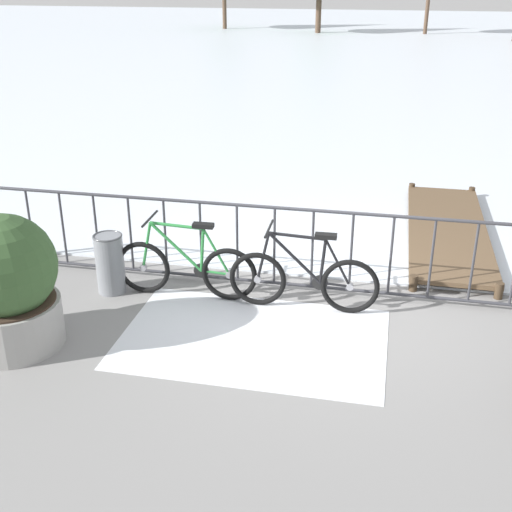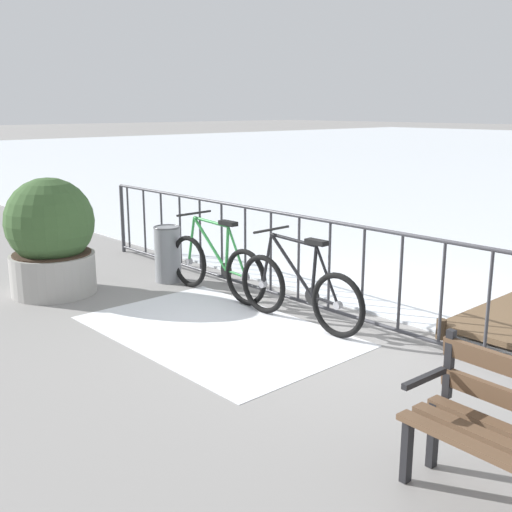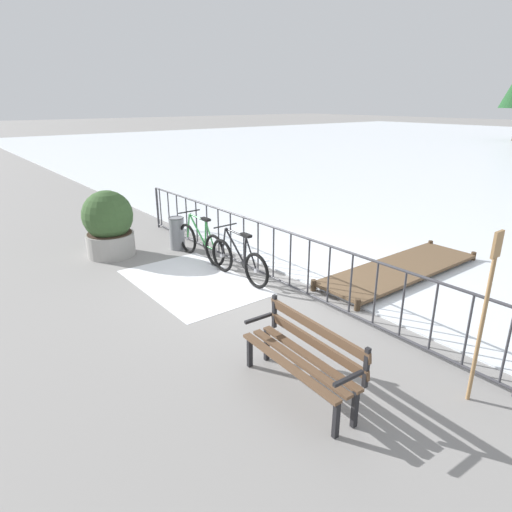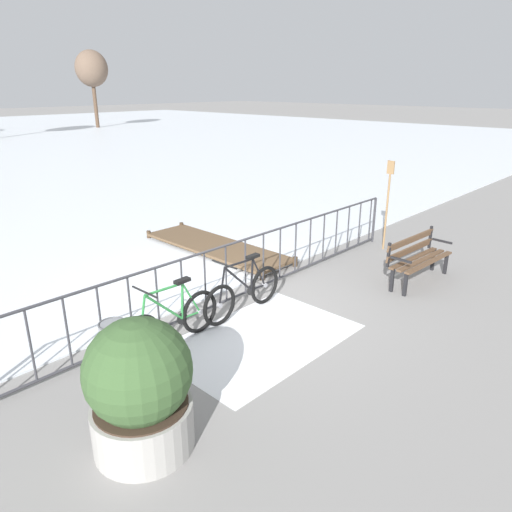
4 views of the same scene
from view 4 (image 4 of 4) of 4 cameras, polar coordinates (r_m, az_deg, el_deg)
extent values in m
plane|color=gray|center=(8.19, -2.37, -5.35)|extent=(160.00, 160.00, 0.00)
cube|color=white|center=(7.01, 0.55, -9.92)|extent=(2.79, 1.81, 0.01)
cylinder|color=#38383D|center=(7.80, -2.48, 1.64)|extent=(9.00, 0.04, 0.04)
cylinder|color=#38383D|center=(8.16, -2.38, -4.84)|extent=(9.00, 0.04, 0.04)
cylinder|color=#38383D|center=(11.41, 14.01, 4.21)|extent=(0.06, 0.06, 1.05)
cylinder|color=#38383D|center=(6.32, -25.49, -9.76)|extent=(0.03, 0.03, 0.97)
cylinder|color=#38383D|center=(6.46, -21.76, -8.55)|extent=(0.03, 0.03, 0.97)
cylinder|color=#38383D|center=(6.63, -18.23, -7.35)|extent=(0.03, 0.03, 0.97)
cylinder|color=#38383D|center=(6.83, -14.90, -6.19)|extent=(0.03, 0.03, 0.97)
cylinder|color=#38383D|center=(7.04, -11.78, -5.09)|extent=(0.03, 0.03, 0.97)
cylinder|color=#38383D|center=(7.28, -8.86, -4.03)|extent=(0.03, 0.03, 0.97)
cylinder|color=#38383D|center=(7.54, -6.15, -3.04)|extent=(0.03, 0.03, 0.97)
cylinder|color=#38383D|center=(7.82, -3.62, -2.11)|extent=(0.03, 0.03, 0.97)
cylinder|color=#38383D|center=(8.11, -1.28, -1.24)|extent=(0.03, 0.03, 0.97)
cylinder|color=#38383D|center=(8.42, 0.89, -0.44)|extent=(0.03, 0.03, 0.97)
cylinder|color=#38383D|center=(8.74, 2.91, 0.31)|extent=(0.03, 0.03, 0.97)
cylinder|color=#38383D|center=(9.08, 4.78, 1.01)|extent=(0.03, 0.03, 0.97)
cylinder|color=#38383D|center=(9.42, 6.52, 1.65)|extent=(0.03, 0.03, 0.97)
cylinder|color=#38383D|center=(9.77, 8.14, 2.25)|extent=(0.03, 0.03, 0.97)
cylinder|color=#38383D|center=(10.13, 9.64, 2.81)|extent=(0.03, 0.03, 0.97)
cylinder|color=#38383D|center=(10.50, 11.04, 3.32)|extent=(0.03, 0.03, 0.97)
cylinder|color=#38383D|center=(10.87, 12.35, 3.80)|extent=(0.03, 0.03, 0.97)
cylinder|color=#38383D|center=(11.25, 13.57, 4.24)|extent=(0.03, 0.03, 0.97)
torus|color=black|center=(7.10, -6.79, -6.68)|extent=(0.66, 0.08, 0.66)
cylinder|color=gray|center=(7.10, -6.79, -6.68)|extent=(0.08, 0.06, 0.08)
torus|color=black|center=(6.54, -13.77, -9.60)|extent=(0.66, 0.08, 0.66)
cylinder|color=gray|center=(6.54, -13.77, -9.60)|extent=(0.08, 0.06, 0.08)
cylinder|color=#2D843D|center=(6.80, -8.88, -5.38)|extent=(0.08, 0.04, 0.53)
cylinder|color=#2D843D|center=(6.62, -10.99, -6.10)|extent=(0.61, 0.05, 0.59)
cylinder|color=#2D843D|center=(6.52, -11.00, -3.94)|extent=(0.63, 0.05, 0.07)
cylinder|color=#2D843D|center=(7.00, -7.83, -7.05)|extent=(0.34, 0.04, 0.05)
cylinder|color=#2D843D|center=(6.89, -7.80, -5.03)|extent=(0.32, 0.04, 0.56)
cylinder|color=#2D843D|center=(6.44, -13.51, -7.16)|extent=(0.16, 0.04, 0.59)
cube|color=black|center=(6.68, -8.88, -2.96)|extent=(0.24, 0.11, 0.05)
cylinder|color=black|center=(6.33, -13.29, -4.23)|extent=(0.04, 0.52, 0.03)
cylinder|color=black|center=(6.90, -8.90, -7.43)|extent=(0.18, 0.02, 0.18)
torus|color=black|center=(7.96, 1.05, -3.51)|extent=(0.66, 0.08, 0.66)
cylinder|color=gray|center=(7.96, 1.05, -3.51)|extent=(0.08, 0.06, 0.08)
torus|color=black|center=(7.27, -4.42, -5.94)|extent=(0.66, 0.08, 0.66)
cylinder|color=gray|center=(7.27, -4.42, -5.94)|extent=(0.08, 0.06, 0.08)
cylinder|color=black|center=(7.63, -0.49, -2.24)|extent=(0.08, 0.04, 0.53)
cylinder|color=black|center=(7.41, -2.14, -2.82)|extent=(0.61, 0.05, 0.59)
cylinder|color=black|center=(7.33, -2.05, -0.86)|extent=(0.63, 0.05, 0.07)
cylinder|color=black|center=(7.84, 0.24, -3.81)|extent=(0.34, 0.04, 0.05)
cylinder|color=black|center=(7.75, 0.35, -1.97)|extent=(0.32, 0.04, 0.56)
cylinder|color=black|center=(7.19, -4.12, -3.70)|extent=(0.16, 0.04, 0.59)
cube|color=black|center=(7.54, -0.39, -0.05)|extent=(0.24, 0.11, 0.05)
cylinder|color=black|center=(7.10, -3.82, -1.03)|extent=(0.04, 0.52, 0.03)
cylinder|color=black|center=(7.72, -0.59, -4.11)|extent=(0.18, 0.02, 0.18)
cube|color=brown|center=(9.34, 18.48, -0.24)|extent=(1.60, 0.18, 0.04)
cube|color=brown|center=(9.28, 19.30, -0.48)|extent=(1.60, 0.18, 0.04)
cube|color=brown|center=(9.21, 20.14, -0.72)|extent=(1.60, 0.18, 0.04)
cube|color=brown|center=(9.34, 18.06, 0.71)|extent=(1.60, 0.14, 0.12)
cube|color=brown|center=(9.28, 18.19, 1.88)|extent=(1.60, 0.14, 0.12)
cube|color=black|center=(9.95, 21.88, -0.80)|extent=(0.05, 0.06, 0.44)
cube|color=black|center=(10.05, 20.54, -0.42)|extent=(0.05, 0.06, 0.44)
cube|color=black|center=(9.96, 20.24, 2.15)|extent=(0.05, 0.05, 0.45)
cube|color=black|center=(9.87, 21.51, 1.68)|extent=(0.06, 0.40, 0.04)
cube|color=black|center=(8.66, 17.54, -3.27)|extent=(0.05, 0.06, 0.44)
cube|color=black|center=(8.78, 16.05, -2.80)|extent=(0.05, 0.06, 0.44)
cube|color=black|center=(8.68, 15.67, 0.12)|extent=(0.05, 0.05, 0.45)
cube|color=black|center=(8.57, 17.07, -0.45)|extent=(0.06, 0.40, 0.04)
cylinder|color=#9E9B96|center=(5.21, -13.39, -19.23)|extent=(1.01, 1.01, 0.49)
cylinder|color=#38281E|center=(5.05, -13.63, -16.97)|extent=(0.93, 0.93, 0.02)
sphere|color=#38562D|center=(4.83, -14.01, -13.27)|extent=(1.06, 1.06, 1.06)
cylinder|color=gray|center=(6.32, -16.60, -10.69)|extent=(0.34, 0.34, 0.72)
torus|color=#494A4E|center=(6.15, -16.93, -7.79)|extent=(0.35, 0.35, 0.02)
cylinder|color=#937047|center=(10.86, 15.44, 5.08)|extent=(0.04, 0.04, 1.70)
cube|color=#937047|center=(10.66, 15.92, 10.23)|extent=(0.03, 0.16, 0.28)
cube|color=brown|center=(10.55, -4.85, 1.17)|extent=(1.10, 3.72, 0.06)
cylinder|color=#433323|center=(8.98, 0.76, -2.28)|extent=(0.10, 0.10, 0.20)
cylinder|color=#433323|center=(9.69, 4.73, -0.68)|extent=(0.10, 0.10, 0.20)
cylinder|color=#433323|center=(11.68, -12.78, 2.50)|extent=(0.10, 0.10, 0.20)
cylinder|color=#433323|center=(12.23, -8.96, 3.53)|extent=(0.10, 0.10, 0.20)
cylinder|color=brown|center=(45.14, -18.78, 16.98)|extent=(0.31, 0.31, 4.04)
ellipsoid|color=brown|center=(45.13, -19.20, 20.56)|extent=(2.70, 2.70, 2.97)
camera|label=1|loc=(5.98, 61.60, 10.98)|focal=45.74mm
camera|label=2|loc=(9.30, 41.16, 7.21)|focal=44.01mm
camera|label=3|loc=(11.13, 42.53, 13.33)|focal=30.74mm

